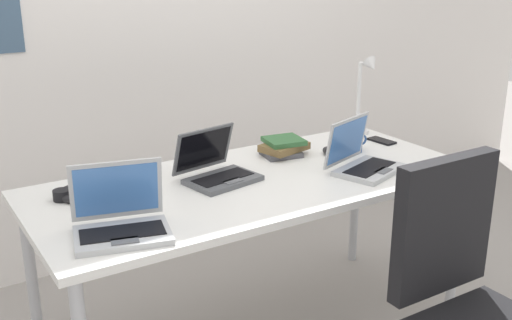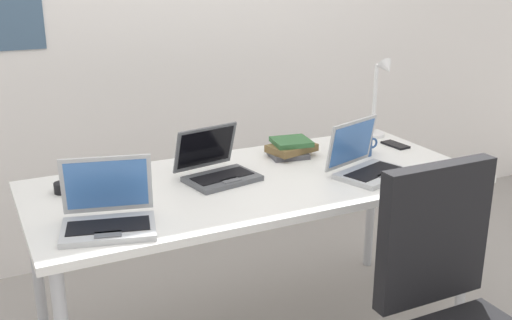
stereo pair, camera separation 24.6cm
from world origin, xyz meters
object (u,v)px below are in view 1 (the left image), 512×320
Objects in this scene: laptop_by_keyboard at (217,170)px; coffee_mug at (354,142)px; laptop_center at (121,221)px; book_stack at (283,147)px; desk_lamp at (363,96)px; computer_mouse at (329,151)px; laptop_near_lamp at (362,160)px; headphones at (82,192)px; cell_phone at (382,141)px.

laptop_by_keyboard reaches higher than coffee_mug.
laptop_center is 1.53× the size of book_stack.
desk_lamp is at bearing 18.51° from laptop_center.
coffee_mug is at bearing 8.38° from computer_mouse.
desk_lamp reaches higher than book_stack.
laptop_near_lamp is 0.25m from computer_mouse.
desk_lamp is 1.75× the size of book_stack.
desk_lamp is 1.14× the size of laptop_near_lamp.
laptop_near_lamp is 1.53× the size of book_stack.
computer_mouse is 0.13m from coffee_mug.
laptop_near_lamp is at bearing -17.08° from headphones.
cell_phone is (0.34, 0.03, -0.01)m from computer_mouse.
laptop_by_keyboard is (0.50, 0.28, -0.00)m from laptop_center.
book_stack is (0.41, 0.13, -0.00)m from laptop_by_keyboard.
desk_lamp is 4.17× the size of computer_mouse.
laptop_by_keyboard is at bearing -159.73° from computer_mouse.
desk_lamp is 0.97m from laptop_by_keyboard.
computer_mouse is 0.85× the size of coffee_mug.
desk_lamp is 1.53m from laptop_center.
desk_lamp is at bearing 8.18° from book_stack.
book_stack is at bearing 114.79° from laptop_near_lamp.
coffee_mug is at bearing -137.61° from desk_lamp.
book_stack is at bearing 167.96° from computer_mouse.
coffee_mug is (1.23, -0.11, 0.03)m from headphones.
desk_lamp is at bearing 82.04° from cell_phone.
computer_mouse is at bearing -4.65° from headphones.
headphones is at bearing 174.82° from coffee_mug.
headphones is 0.92m from book_stack.
headphones is (-0.51, 0.11, -0.03)m from laptop_by_keyboard.
headphones is (-1.45, -0.09, -0.18)m from desk_lamp.
desk_lamp is 0.56m from book_stack.
laptop_near_lamp is 1.00× the size of laptop_center.
headphones is at bearing -179.02° from book_stack.
desk_lamp reaches higher than laptop_near_lamp.
laptop_center is at bearing -161.49° from desk_lamp.
cell_phone is at bearing 2.91° from laptop_by_keyboard.
laptop_by_keyboard is (-0.57, 0.22, -0.00)m from laptop_near_lamp.
computer_mouse is at bearing 85.31° from laptop_near_lamp.
laptop_by_keyboard is at bearing -167.80° from desk_lamp.
laptop_center reaches higher than laptop_near_lamp.
laptop_by_keyboard is 0.93m from cell_phone.
computer_mouse is 0.21m from book_stack.
headphones is 0.93× the size of book_stack.
cell_phone is at bearing -8.64° from book_stack.
laptop_by_keyboard is at bearing -162.78° from book_stack.
desk_lamp is at bearing 49.00° from laptop_near_lamp.
book_stack is at bearing 0.98° from headphones.
laptop_center is at bearing -146.40° from computer_mouse.
headphones is (-0.01, 0.39, -0.03)m from laptop_center.
coffee_mug is (1.22, 0.28, -0.00)m from laptop_center.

